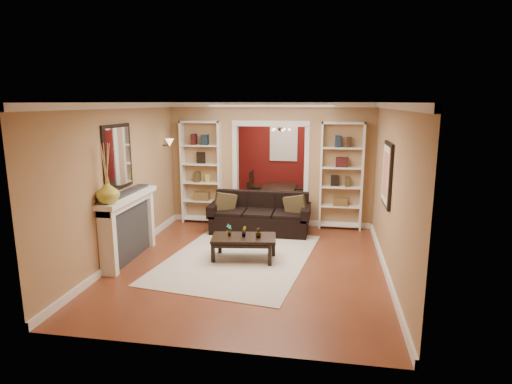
% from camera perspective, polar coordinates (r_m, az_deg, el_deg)
% --- Properties ---
extents(floor, '(8.00, 8.00, 0.00)m').
position_cam_1_polar(floor, '(8.68, 0.82, -6.27)').
color(floor, brown).
rests_on(floor, ground).
extents(ceiling, '(8.00, 8.00, 0.00)m').
position_cam_1_polar(ceiling, '(8.24, 0.88, 11.86)').
color(ceiling, white).
rests_on(ceiling, ground).
extents(wall_back, '(8.00, 0.00, 8.00)m').
position_cam_1_polar(wall_back, '(12.29, 3.72, 5.55)').
color(wall_back, tan).
rests_on(wall_back, ground).
extents(wall_front, '(8.00, 0.00, 8.00)m').
position_cam_1_polar(wall_front, '(4.54, -6.94, -5.57)').
color(wall_front, tan).
rests_on(wall_front, ground).
extents(wall_left, '(0.00, 8.00, 8.00)m').
position_cam_1_polar(wall_left, '(8.97, -13.52, 2.88)').
color(wall_left, tan).
rests_on(wall_left, ground).
extents(wall_right, '(0.00, 8.00, 8.00)m').
position_cam_1_polar(wall_right, '(8.32, 16.36, 2.04)').
color(wall_right, tan).
rests_on(wall_right, ground).
extents(partition_wall, '(4.50, 0.15, 2.70)m').
position_cam_1_polar(partition_wall, '(9.53, 1.96, 3.72)').
color(partition_wall, tan).
rests_on(partition_wall, floor).
extents(red_back_panel, '(4.44, 0.04, 2.64)m').
position_cam_1_polar(red_back_panel, '(12.26, 3.71, 5.39)').
color(red_back_panel, maroon).
rests_on(red_back_panel, floor).
extents(dining_window, '(0.78, 0.03, 0.98)m').
position_cam_1_polar(dining_window, '(12.20, 3.70, 6.44)').
color(dining_window, '#8CA5CC').
rests_on(dining_window, wall_back).
extents(area_rug, '(2.78, 3.58, 0.01)m').
position_cam_1_polar(area_rug, '(7.67, -2.30, -8.72)').
color(area_rug, beige).
rests_on(area_rug, floor).
extents(sofa, '(2.10, 0.91, 0.82)m').
position_cam_1_polar(sofa, '(9.00, 0.51, -2.86)').
color(sofa, black).
rests_on(sofa, floor).
extents(pillow_left, '(0.44, 0.34, 0.45)m').
position_cam_1_polar(pillow_left, '(9.08, -4.16, -1.39)').
color(pillow_left, '#504122').
rests_on(pillow_left, sofa).
extents(pillow_right, '(0.46, 0.22, 0.44)m').
position_cam_1_polar(pillow_right, '(8.85, 5.26, -1.77)').
color(pillow_right, '#504122').
rests_on(pillow_right, sofa).
extents(coffee_table, '(1.17, 0.74, 0.42)m').
position_cam_1_polar(coffee_table, '(7.52, -1.63, -7.49)').
color(coffee_table, black).
rests_on(coffee_table, floor).
extents(plant_left, '(0.12, 0.13, 0.21)m').
position_cam_1_polar(plant_left, '(7.48, -3.58, -5.09)').
color(plant_left, '#336626').
rests_on(plant_left, coffee_table).
extents(plant_center, '(0.09, 0.11, 0.18)m').
position_cam_1_polar(plant_center, '(7.43, -1.64, -5.31)').
color(plant_center, '#336626').
rests_on(plant_center, coffee_table).
extents(plant_right, '(0.12, 0.12, 0.18)m').
position_cam_1_polar(plant_right, '(7.38, 0.32, -5.40)').
color(plant_right, '#336626').
rests_on(plant_right, coffee_table).
extents(bookshelf_left, '(0.90, 0.30, 2.30)m').
position_cam_1_polar(bookshelf_left, '(9.72, -7.29, 2.60)').
color(bookshelf_left, white).
rests_on(bookshelf_left, floor).
extents(bookshelf_right, '(0.90, 0.30, 2.30)m').
position_cam_1_polar(bookshelf_right, '(9.31, 11.31, 2.05)').
color(bookshelf_right, white).
rests_on(bookshelf_right, floor).
extents(fireplace, '(0.32, 1.70, 1.16)m').
position_cam_1_polar(fireplace, '(7.74, -16.47, -4.54)').
color(fireplace, white).
rests_on(fireplace, floor).
extents(vase, '(0.38, 0.38, 0.37)m').
position_cam_1_polar(vase, '(7.00, -19.17, 0.03)').
color(vase, gold).
rests_on(vase, fireplace).
extents(mirror, '(0.03, 0.95, 1.10)m').
position_cam_1_polar(mirror, '(7.56, -17.97, 4.44)').
color(mirror, silver).
rests_on(mirror, wall_left).
extents(wall_sconce, '(0.18, 0.18, 0.22)m').
position_cam_1_polar(wall_sconce, '(9.38, -11.78, 6.30)').
color(wall_sconce, '#FFE0A5').
rests_on(wall_sconce, wall_left).
extents(framed_art, '(0.04, 0.85, 1.05)m').
position_cam_1_polar(framed_art, '(7.30, 17.02, 2.27)').
color(framed_art, black).
rests_on(framed_art, wall_right).
extents(dining_table, '(1.54, 0.86, 0.54)m').
position_cam_1_polar(dining_table, '(11.14, 3.20, -0.74)').
color(dining_table, black).
rests_on(dining_table, floor).
extents(dining_chair_nw, '(0.48, 0.48, 0.78)m').
position_cam_1_polar(dining_chair_nw, '(10.90, 0.15, -0.37)').
color(dining_chair_nw, black).
rests_on(dining_chair_nw, floor).
extents(dining_chair_ne, '(0.50, 0.50, 0.92)m').
position_cam_1_polar(dining_chair_ne, '(10.76, 5.94, -0.21)').
color(dining_chair_ne, black).
rests_on(dining_chair_ne, floor).
extents(dining_chair_sw, '(0.53, 0.53, 0.93)m').
position_cam_1_polar(dining_chair_sw, '(11.46, 0.65, 0.64)').
color(dining_chair_sw, black).
rests_on(dining_chair_sw, floor).
extents(dining_chair_se, '(0.52, 0.52, 0.92)m').
position_cam_1_polar(dining_chair_se, '(11.35, 6.14, 0.43)').
color(dining_chair_se, black).
rests_on(dining_chair_se, floor).
extents(chandelier, '(0.50, 0.50, 0.30)m').
position_cam_1_polar(chandelier, '(10.94, 3.05, 8.29)').
color(chandelier, '#3C2B1B').
rests_on(chandelier, ceiling).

